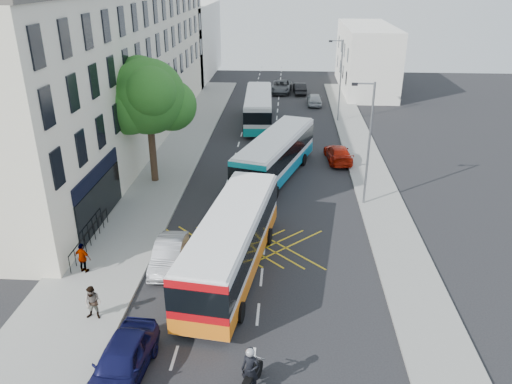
% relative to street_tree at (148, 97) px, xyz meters
% --- Properties ---
extents(ground, '(120.00, 120.00, 0.00)m').
position_rel_street_tree_xyz_m(ground, '(8.51, -14.97, -6.29)').
color(ground, black).
rests_on(ground, ground).
extents(pavement_left, '(5.00, 70.00, 0.15)m').
position_rel_street_tree_xyz_m(pavement_left, '(0.01, 0.03, -6.22)').
color(pavement_left, gray).
rests_on(pavement_left, ground).
extents(pavement_right, '(3.00, 70.00, 0.15)m').
position_rel_street_tree_xyz_m(pavement_right, '(16.01, 0.03, -6.22)').
color(pavement_right, gray).
rests_on(pavement_right, ground).
extents(terrace_main, '(8.30, 45.00, 13.50)m').
position_rel_street_tree_xyz_m(terrace_main, '(-5.49, 9.52, 0.46)').
color(terrace_main, beige).
rests_on(terrace_main, ground).
extents(terrace_far, '(8.00, 20.00, 10.00)m').
position_rel_street_tree_xyz_m(terrace_far, '(-5.49, 40.03, -1.29)').
color(terrace_far, silver).
rests_on(terrace_far, ground).
extents(building_right, '(6.00, 18.00, 8.00)m').
position_rel_street_tree_xyz_m(building_right, '(19.51, 33.03, -2.29)').
color(building_right, silver).
rests_on(building_right, ground).
extents(street_tree, '(6.30, 5.70, 8.80)m').
position_rel_street_tree_xyz_m(street_tree, '(0.00, 0.00, 0.00)').
color(street_tree, '#382619').
rests_on(street_tree, pavement_left).
extents(lamp_near, '(1.45, 0.15, 8.00)m').
position_rel_street_tree_xyz_m(lamp_near, '(14.71, -2.97, -1.68)').
color(lamp_near, slate).
rests_on(lamp_near, pavement_right).
extents(lamp_far, '(1.45, 0.15, 8.00)m').
position_rel_street_tree_xyz_m(lamp_far, '(14.71, 17.03, -1.68)').
color(lamp_far, slate).
rests_on(lamp_far, pavement_right).
extents(railings, '(0.08, 5.60, 1.14)m').
position_rel_street_tree_xyz_m(railings, '(-1.19, -9.67, -5.57)').
color(railings, black).
rests_on(railings, pavement_left).
extents(bus_near, '(4.25, 11.85, 3.26)m').
position_rel_street_tree_xyz_m(bus_near, '(6.98, -11.49, -4.58)').
color(bus_near, silver).
rests_on(bus_near, ground).
extents(bus_mid, '(5.95, 11.72, 3.22)m').
position_rel_street_tree_xyz_m(bus_mid, '(8.81, 1.57, -4.60)').
color(bus_mid, silver).
rests_on(bus_mid, ground).
extents(bus_far, '(3.12, 11.26, 3.14)m').
position_rel_street_tree_xyz_m(bus_far, '(6.70, 15.70, -4.64)').
color(bus_far, silver).
rests_on(bus_far, ground).
extents(motorbike, '(0.89, 2.24, 2.05)m').
position_rel_street_tree_xyz_m(motorbike, '(8.52, -19.54, -5.33)').
color(motorbike, black).
rests_on(motorbike, ground).
extents(parked_car_blue, '(2.14, 4.67, 1.55)m').
position_rel_street_tree_xyz_m(parked_car_blue, '(3.61, -19.12, -5.52)').
color(parked_car_blue, '#0E0F38').
rests_on(parked_car_blue, ground).
extents(parked_car_silver, '(1.56, 4.20, 1.37)m').
position_rel_street_tree_xyz_m(parked_car_silver, '(3.61, -11.19, -5.61)').
color(parked_car_silver, '#95979C').
rests_on(parked_car_silver, ground).
extents(red_hatchback, '(2.27, 4.70, 1.32)m').
position_rel_street_tree_xyz_m(red_hatchback, '(13.82, 5.28, -5.63)').
color(red_hatchback, '#A21706').
rests_on(red_hatchback, ground).
extents(distant_car_grey, '(2.88, 5.51, 1.48)m').
position_rel_street_tree_xyz_m(distant_car_grey, '(8.74, 30.02, -5.55)').
color(distant_car_grey, '#3E4146').
rests_on(distant_car_grey, ground).
extents(distant_car_silver, '(1.69, 4.06, 1.37)m').
position_rel_street_tree_xyz_m(distant_car_silver, '(12.68, 23.82, -5.61)').
color(distant_car_silver, '#ADB0B5').
rests_on(distant_car_silver, ground).
extents(distant_car_dark, '(1.78, 4.28, 1.38)m').
position_rel_street_tree_xyz_m(distant_car_dark, '(11.06, 29.58, -5.60)').
color(distant_car_dark, black).
rests_on(distant_car_dark, ground).
extents(pedestrian_near, '(0.82, 0.66, 1.62)m').
position_rel_street_tree_xyz_m(pedestrian_near, '(1.32, -15.88, -5.33)').
color(pedestrian_near, gray).
rests_on(pedestrian_near, pavement_left).
extents(pedestrian_far, '(1.02, 0.65, 1.62)m').
position_rel_street_tree_xyz_m(pedestrian_far, '(-0.54, -12.27, -5.33)').
color(pedestrian_far, gray).
rests_on(pedestrian_far, pavement_left).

